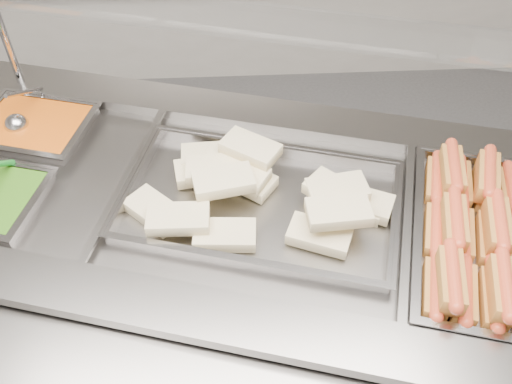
{
  "coord_description": "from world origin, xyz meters",
  "views": [
    {
      "loc": [
        0.04,
        -0.62,
        2.19
      ],
      "look_at": [
        0.1,
        0.48,
        1.03
      ],
      "focal_mm": 40.0,
      "sensor_mm": 36.0,
      "label": 1
    }
  ],
  "objects_px": {
    "pan_wraps": "(260,206)",
    "steam_counter": "(240,293)",
    "sneeze_guard": "(255,23)",
    "pan_hotdogs": "(485,247)",
    "ladle": "(17,123)"
  },
  "relations": [
    {
      "from": "steam_counter",
      "to": "sneeze_guard",
      "type": "distance_m",
      "value": 0.94
    },
    {
      "from": "steam_counter",
      "to": "pan_hotdogs",
      "type": "height_order",
      "value": "pan_hotdogs"
    },
    {
      "from": "ladle",
      "to": "pan_wraps",
      "type": "bearing_deg",
      "value": -25.58
    },
    {
      "from": "sneeze_guard",
      "to": "pan_wraps",
      "type": "bearing_deg",
      "value": -90.29
    },
    {
      "from": "sneeze_guard",
      "to": "ladle",
      "type": "distance_m",
      "value": 0.87
    },
    {
      "from": "sneeze_guard",
      "to": "steam_counter",
      "type": "bearing_deg",
      "value": -105.63
    },
    {
      "from": "sneeze_guard",
      "to": "pan_hotdogs",
      "type": "height_order",
      "value": "sneeze_guard"
    },
    {
      "from": "ladle",
      "to": "steam_counter",
      "type": "bearing_deg",
      "value": -26.43
    },
    {
      "from": "sneeze_guard",
      "to": "pan_wraps",
      "type": "xyz_separation_m",
      "value": [
        -0.0,
        -0.25,
        -0.44
      ]
    },
    {
      "from": "steam_counter",
      "to": "sneeze_guard",
      "type": "xyz_separation_m",
      "value": [
        0.07,
        0.23,
        0.91
      ]
    },
    {
      "from": "pan_hotdogs",
      "to": "ladle",
      "type": "bearing_deg",
      "value": 158.67
    },
    {
      "from": "steam_counter",
      "to": "pan_wraps",
      "type": "height_order",
      "value": "pan_wraps"
    },
    {
      "from": "sneeze_guard",
      "to": "pan_hotdogs",
      "type": "distance_m",
      "value": 0.87
    },
    {
      "from": "steam_counter",
      "to": "ladle",
      "type": "distance_m",
      "value": 0.93
    },
    {
      "from": "pan_wraps",
      "to": "steam_counter",
      "type": "bearing_deg",
      "value": 164.37
    }
  ]
}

